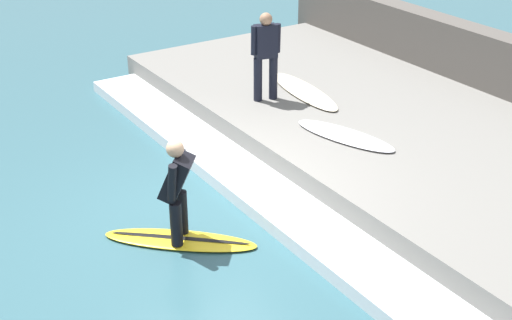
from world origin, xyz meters
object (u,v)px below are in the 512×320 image
(surfboard_riding, at_px, (180,240))
(surfboard_waiting_near, at_px, (304,91))
(surfer_waiting_near, at_px, (266,52))
(surfer_riding, at_px, (177,186))
(surfboard_spare, at_px, (345,135))

(surfboard_riding, distance_m, surfboard_waiting_near, 4.39)
(surfer_waiting_near, bearing_deg, surfboard_riding, -139.86)
(surfer_riding, xyz_separation_m, surfer_waiting_near, (2.93, 2.47, 0.50))
(surfboard_riding, bearing_deg, surfboard_spare, 9.95)
(surfboard_waiting_near, relative_size, surfboard_spare, 1.17)
(surfboard_spare, bearing_deg, surfboard_riding, -170.05)
(surfboard_riding, distance_m, surfer_riding, 0.78)
(surfer_waiting_near, distance_m, surfboard_waiting_near, 1.10)
(surfboard_spare, bearing_deg, surfer_waiting_near, 94.46)
(surfer_riding, xyz_separation_m, surfboard_waiting_near, (3.67, 2.37, -0.30))
(surfboard_waiting_near, height_order, surfboard_spare, same)
(surfboard_riding, distance_m, surfboard_spare, 3.16)
(surfboard_riding, height_order, surfer_waiting_near, surfer_waiting_near)
(surfer_riding, distance_m, surfer_waiting_near, 3.87)
(surfboard_riding, distance_m, surfer_waiting_near, 4.04)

